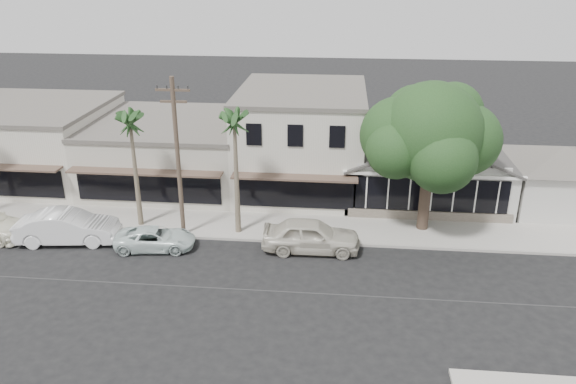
# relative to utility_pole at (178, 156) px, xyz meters

# --- Properties ---
(ground) EXTENTS (140.00, 140.00, 0.00)m
(ground) POSITION_rel_utility_pole_xyz_m (9.00, -5.20, -4.79)
(ground) COLOR black
(ground) RESTS_ON ground
(sidewalk_north) EXTENTS (90.00, 3.50, 0.15)m
(sidewalk_north) POSITION_rel_utility_pole_xyz_m (1.00, 1.55, -4.71)
(sidewalk_north) COLOR #9E9991
(sidewalk_north) RESTS_ON ground
(corner_shop) EXTENTS (10.40, 8.60, 5.10)m
(corner_shop) POSITION_rel_utility_pole_xyz_m (14.00, 7.27, -2.17)
(corner_shop) COLOR beige
(corner_shop) RESTS_ON ground
(side_cottage) EXTENTS (6.00, 6.00, 3.00)m
(side_cottage) POSITION_rel_utility_pole_xyz_m (22.20, 6.30, -3.29)
(side_cottage) COLOR beige
(side_cottage) RESTS_ON ground
(row_building_near) EXTENTS (8.00, 10.00, 6.50)m
(row_building_near) POSITION_rel_utility_pole_xyz_m (6.00, 8.30, -1.54)
(row_building_near) COLOR beige
(row_building_near) RESTS_ON ground
(row_building_midnear) EXTENTS (10.00, 10.00, 4.20)m
(row_building_midnear) POSITION_rel_utility_pole_xyz_m (-3.00, 8.30, -2.69)
(row_building_midnear) COLOR beige
(row_building_midnear) RESTS_ON ground
(row_building_midfar) EXTENTS (11.00, 10.00, 5.00)m
(row_building_midfar) POSITION_rel_utility_pole_xyz_m (-13.50, 8.30, -2.29)
(row_building_midfar) COLOR beige
(row_building_midfar) RESTS_ON ground
(utility_pole) EXTENTS (1.80, 0.24, 9.00)m
(utility_pole) POSITION_rel_utility_pole_xyz_m (0.00, 0.00, 0.00)
(utility_pole) COLOR brown
(utility_pole) RESTS_ON ground
(car_0) EXTENTS (5.23, 2.19, 1.77)m
(car_0) POSITION_rel_utility_pole_xyz_m (7.23, -0.98, -3.90)
(car_0) COLOR beige
(car_0) RESTS_ON ground
(car_1) EXTENTS (5.65, 2.57, 1.80)m
(car_1) POSITION_rel_utility_pole_xyz_m (-6.10, -1.30, -3.89)
(car_1) COLOR white
(car_1) RESTS_ON ground
(car_2) EXTENTS (4.45, 2.44, 1.18)m
(car_2) POSITION_rel_utility_pole_xyz_m (-1.10, -1.58, -4.20)
(car_2) COLOR silver
(car_2) RESTS_ON ground
(shade_tree) EXTENTS (7.75, 7.01, 8.60)m
(shade_tree) POSITION_rel_utility_pole_xyz_m (13.39, 2.34, 0.87)
(shade_tree) COLOR #45332A
(shade_tree) RESTS_ON ground
(palm_east) EXTENTS (2.64, 2.64, 7.58)m
(palm_east) POSITION_rel_utility_pole_xyz_m (3.01, 0.61, 1.73)
(palm_east) COLOR #726651
(palm_east) RESTS_ON ground
(palm_mid) EXTENTS (2.62, 2.62, 7.23)m
(palm_mid) POSITION_rel_utility_pole_xyz_m (-2.83, 1.00, 1.43)
(palm_mid) COLOR #726651
(palm_mid) RESTS_ON ground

